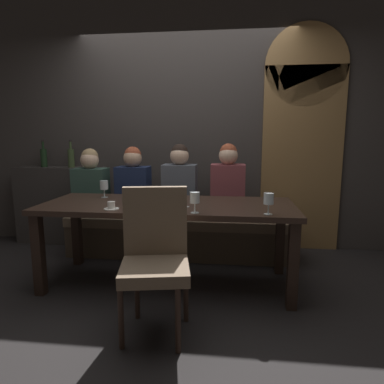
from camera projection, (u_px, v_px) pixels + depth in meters
The scene contains 20 objects.
ground at pixel (169, 283), 3.06m from camera, with size 9.00×9.00×0.00m, color black.
back_wall_tiled at pixel (186, 121), 4.01m from camera, with size 6.00×0.12×3.00m, color #383330.
arched_door at pixel (303, 132), 3.81m from camera, with size 0.90×0.05×2.55m.
back_counter at pixel (62, 205), 4.19m from camera, with size 1.10×0.28×0.95m, color #2F2B29.
dining_table at pixel (168, 213), 2.96m from camera, with size 2.20×0.84×0.74m.
banquette_bench at pixel (180, 236), 3.71m from camera, with size 2.50×0.44×0.45m.
chair_near_side at pixel (155, 251), 2.26m from camera, with size 0.51×0.51×0.98m.
diner_redhead at pixel (91, 184), 3.73m from camera, with size 0.36×0.24×0.74m.
diner_bearded at pixel (133, 183), 3.71m from camera, with size 0.36×0.24×0.76m.
diner_far_end at pixel (180, 183), 3.60m from camera, with size 0.36×0.24×0.79m.
diner_near_end at pixel (228, 183), 3.58m from camera, with size 0.36×0.24×0.80m.
wine_bottle_dark_red at pixel (44, 157), 4.09m from camera, with size 0.08×0.08×0.33m.
wine_bottle_pale_label at pixel (71, 157), 4.04m from camera, with size 0.08×0.08×0.33m.
wine_glass_near_left at pixel (104, 185), 3.21m from camera, with size 0.08×0.08×0.16m.
wine_glass_near_right at pixel (269, 199), 2.51m from camera, with size 0.08×0.08×0.16m.
wine_glass_end_right at pixel (195, 198), 2.55m from camera, with size 0.08×0.08×0.16m.
espresso_cup at pixel (111, 206), 2.70m from camera, with size 0.12×0.12×0.06m.
dessert_plate at pixel (168, 207), 2.74m from camera, with size 0.19×0.19×0.05m.
fork_on_table at pixel (184, 208), 2.72m from camera, with size 0.02×0.17×0.01m, color silver.
folded_napkin at pixel (148, 200), 3.06m from camera, with size 0.11×0.10×0.01m, color silver.
Camera 1 is at (0.55, -2.84, 1.32)m, focal length 31.34 mm.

